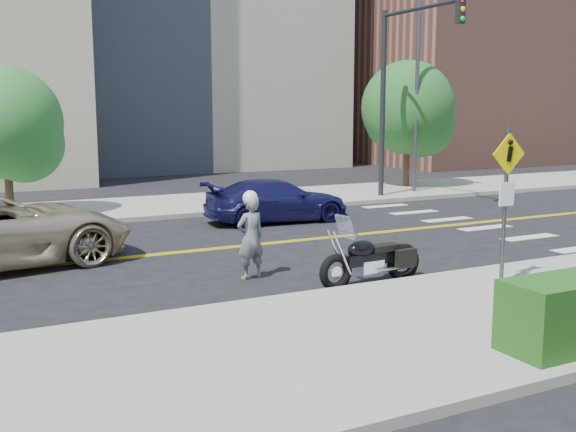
% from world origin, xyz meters
% --- Properties ---
extents(ground_plane, '(120.00, 120.00, 0.00)m').
position_xyz_m(ground_plane, '(0.00, 0.00, 0.00)').
color(ground_plane, black).
rests_on(ground_plane, ground).
extents(sidewalk_near, '(60.00, 5.00, 0.15)m').
position_xyz_m(sidewalk_near, '(0.00, -7.50, 0.07)').
color(sidewalk_near, '#9E9B91').
rests_on(sidewalk_near, ground_plane).
extents(sidewalk_far, '(60.00, 5.00, 0.15)m').
position_xyz_m(sidewalk_far, '(0.00, 7.50, 0.07)').
color(sidewalk_far, '#9E9B91').
rests_on(sidewalk_far, ground_plane).
extents(building_mid, '(18.00, 14.00, 20.00)m').
position_xyz_m(building_mid, '(8.00, 26.00, 10.00)').
color(building_mid, '#A39984').
rests_on(building_mid, ground_plane).
extents(building_right, '(14.00, 12.00, 12.00)m').
position_xyz_m(building_right, '(26.00, 20.00, 6.00)').
color(building_right, '#8C5947').
rests_on(building_right, ground_plane).
extents(lamp_post, '(0.16, 0.16, 8.00)m').
position_xyz_m(lamp_post, '(12.00, 6.50, 4.15)').
color(lamp_post, '#4C4C51').
rests_on(lamp_post, sidewalk_far).
extents(traffic_light, '(0.28, 4.50, 7.00)m').
position_xyz_m(traffic_light, '(10.00, 5.08, 4.67)').
color(traffic_light, black).
rests_on(traffic_light, sidewalk_far).
extents(pedestrian_sign, '(0.78, 0.08, 3.00)m').
position_xyz_m(pedestrian_sign, '(4.20, -6.31, 1.96)').
color(pedestrian_sign, '#4C4C51').
rests_on(pedestrian_sign, sidewalk_near).
extents(motorcyclist, '(0.69, 0.52, 1.84)m').
position_xyz_m(motorcyclist, '(0.36, -3.15, 0.92)').
color(motorcyclist, '#AAABAF').
rests_on(motorcyclist, ground).
extents(motorcycle, '(2.40, 0.86, 1.44)m').
position_xyz_m(motorcycle, '(2.37, -4.60, 0.72)').
color(motorcycle, black).
rests_on(motorcycle, ground).
extents(parked_car_blue, '(4.70, 2.23, 1.32)m').
position_xyz_m(parked_car_blue, '(4.01, 3.04, 0.66)').
color(parked_car_blue, navy).
rests_on(parked_car_blue, ground).
extents(tree_far_a, '(3.53, 3.53, 4.82)m').
position_xyz_m(tree_far_a, '(-3.37, 7.18, 3.05)').
color(tree_far_a, '#382619').
rests_on(tree_far_a, ground).
extents(tree_far_b, '(4.03, 4.03, 5.57)m').
position_xyz_m(tree_far_b, '(12.84, 8.16, 3.55)').
color(tree_far_b, '#382619').
rests_on(tree_far_b, ground).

